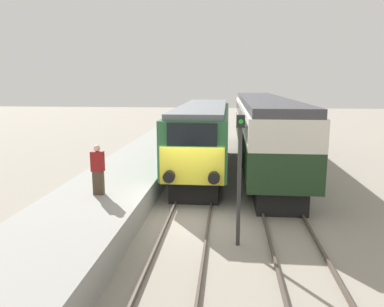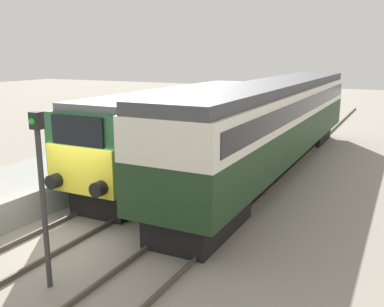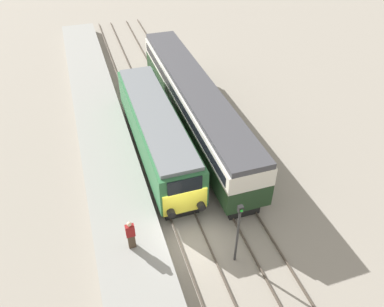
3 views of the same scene
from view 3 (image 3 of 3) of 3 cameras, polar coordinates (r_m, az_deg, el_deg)
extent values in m
plane|color=gray|center=(20.83, -0.01, -12.96)|extent=(120.00, 120.00, 0.00)
cube|color=gray|center=(25.78, -12.58, -0.44)|extent=(3.50, 50.00, 0.94)
cube|color=#4C4238|center=(23.97, -5.36, -4.28)|extent=(0.07, 60.00, 0.14)
cube|color=#4C4238|center=(24.21, -2.06, -3.58)|extent=(0.07, 60.00, 0.14)
cube|color=#4C4238|center=(24.67, 2.33, -2.64)|extent=(0.07, 60.00, 0.14)
cube|color=#4C4238|center=(25.09, 5.41, -1.96)|extent=(0.07, 60.00, 0.14)
cube|color=black|center=(22.87, -2.90, -5.21)|extent=(2.03, 4.00, 1.00)
cube|color=black|center=(29.12, -7.24, 5.35)|extent=(2.03, 4.00, 1.00)
cube|color=#2D6B3D|center=(24.86, -5.56, 3.82)|extent=(2.70, 13.09, 2.42)
cube|color=yellow|center=(20.27, -1.05, -7.43)|extent=(2.48, 0.10, 1.45)
cube|color=black|center=(19.42, -1.09, -4.95)|extent=(1.89, 0.10, 0.87)
cube|color=slate|center=(24.13, -5.75, 6.42)|extent=(2.38, 12.56, 0.24)
cylinder|color=black|center=(20.25, -3.19, -9.11)|extent=(0.44, 0.35, 0.44)
cylinder|color=black|center=(20.59, 1.42, -8.04)|extent=(0.44, 0.35, 0.44)
cube|color=black|center=(22.86, 6.26, -5.55)|extent=(1.89, 3.60, 0.95)
cube|color=black|center=(34.63, -3.72, 11.27)|extent=(1.89, 3.60, 0.95)
cube|color=#1E381E|center=(27.68, 0.29, 6.71)|extent=(2.70, 19.55, 1.50)
cube|color=silver|center=(27.00, 0.30, 9.13)|extent=(2.71, 19.55, 1.18)
cube|color=black|center=(27.00, 0.30, 9.13)|extent=(2.75, 18.77, 0.65)
cube|color=#424247|center=(26.63, 0.31, 10.57)|extent=(2.48, 19.55, 0.36)
cube|color=#473828|center=(19.26, -9.17, -13.01)|extent=(0.36, 0.24, 0.85)
cube|color=maroon|center=(18.67, -9.41, -11.52)|extent=(0.44, 0.26, 0.71)
sphere|color=beige|center=(18.31, -9.57, -10.57)|extent=(0.23, 0.23, 0.23)
cylinder|color=#333333|center=(18.75, 6.91, -12.52)|extent=(0.12, 0.12, 3.60)
cube|color=black|center=(17.26, 7.41, -8.38)|extent=(0.24, 0.20, 0.36)
sphere|color=green|center=(17.19, 7.56, -8.63)|extent=(0.14, 0.14, 0.14)
camera|label=1|loc=(12.61, 32.40, -39.96)|focal=35.00mm
camera|label=2|loc=(17.26, 39.21, -13.12)|focal=40.00mm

